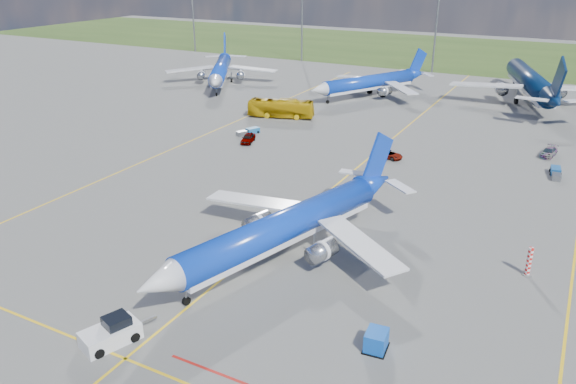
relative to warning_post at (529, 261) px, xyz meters
The scene contains 17 objects.
ground 27.24m from the warning_post, 162.90° to the right, with size 400.00×400.00×0.00m, color #555552.
grass_strip 144.37m from the warning_post, 100.38° to the left, with size 400.00×80.00×0.01m, color #2D4719.
taxiway_lines 32.52m from the warning_post, 142.66° to the left, with size 60.25×160.00×0.02m.
floodlight_masts 103.84m from the warning_post, 98.91° to the left, with size 202.20×0.50×22.70m.
warning_post is the anchor object (origin of this frame).
bg_jet_nw 99.37m from the warning_post, 141.72° to the left, with size 29.82×39.14×10.25m, color #0C34B1, non-canonical shape.
bg_jet_nnw 77.64m from the warning_post, 121.86° to the left, with size 26.79×35.16×9.21m, color #0C34B1, non-canonical shape.
bg_jet_n 78.75m from the warning_post, 96.42° to the left, with size 36.30×47.64×12.48m, color #071C3D, non-canonical shape.
main_airliner 24.27m from the warning_post, 160.94° to the right, with size 28.35×37.22×9.75m, color #0C34B1, non-canonical shape.
pushback_tug 39.07m from the warning_post, 136.54° to the right, with size 3.80×6.46×2.17m.
uld_container 20.01m from the warning_post, 117.54° to the right, with size 1.61×2.02×1.61m, color blue.
apron_bus 64.48m from the warning_post, 140.63° to the left, with size 3.02×12.89×3.59m, color #C89D0B.
service_car_a 52.63m from the warning_post, 152.99° to the left, with size 1.77×4.41×1.50m, color #999999.
service_car_b 35.89m from the warning_post, 130.40° to the left, with size 2.04×4.42×1.23m, color #999999.
service_car_c 40.00m from the warning_post, 91.99° to the left, with size 1.89×4.64×1.35m, color #999999.
baggage_tug_w 31.00m from the warning_post, 89.41° to the left, with size 1.72×4.62×1.01m.
baggage_tug_c 56.90m from the warning_post, 150.26° to the left, with size 2.90×4.46×0.98m.
Camera 1 is at (27.66, -45.16, 28.64)m, focal length 35.00 mm.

